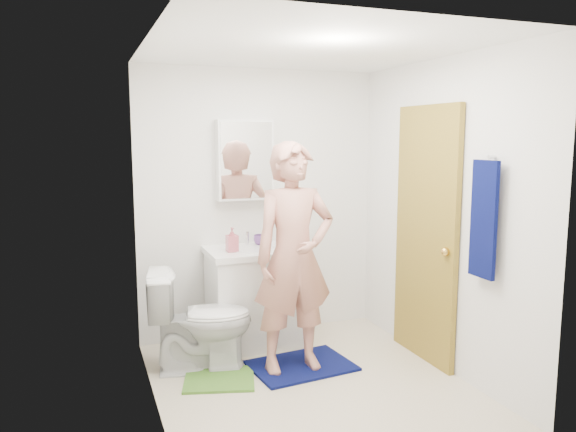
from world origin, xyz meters
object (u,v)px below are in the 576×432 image
object	(u,v)px
towel	(484,219)
toothbrush_cup	(260,240)
toilet	(201,320)
medicine_cabinet	(245,160)
vanity_cabinet	(254,299)
man	(294,257)
soap_dispenser	(232,240)

from	to	relation	value
towel	toothbrush_cup	size ratio (longest dim) A/B	6.87
toilet	toothbrush_cup	xyz separation A→B (m)	(0.65, 0.51, 0.50)
medicine_cabinet	towel	world-z (taller)	medicine_cabinet
vanity_cabinet	medicine_cabinet	bearing A→B (deg)	90.00
medicine_cabinet	man	xyz separation A→B (m)	(0.13, -0.87, -0.70)
toilet	soap_dispenser	xyz separation A→B (m)	(0.34, 0.32, 0.55)
towel	soap_dispenser	distance (m)	2.01
medicine_cabinet	soap_dispenser	bearing A→B (deg)	-125.47
toothbrush_cup	man	size ratio (longest dim) A/B	0.07
toilet	toothbrush_cup	bearing A→B (deg)	-41.31
vanity_cabinet	soap_dispenser	size ratio (longest dim) A/B	3.91
medicine_cabinet	man	distance (m)	1.13
vanity_cabinet	soap_dispenser	bearing A→B (deg)	-164.92
soap_dispenser	vanity_cabinet	bearing A→B (deg)	15.08
toilet	man	size ratio (longest dim) A/B	0.45
man	towel	bearing A→B (deg)	-39.26
soap_dispenser	toothbrush_cup	distance (m)	0.36
towel	man	size ratio (longest dim) A/B	0.46
towel	vanity_cabinet	bearing A→B (deg)	128.47
medicine_cabinet	soap_dispenser	world-z (taller)	medicine_cabinet
vanity_cabinet	medicine_cabinet	size ratio (longest dim) A/B	1.14
man	toilet	bearing A→B (deg)	156.78
towel	man	world-z (taller)	man
toilet	soap_dispenser	distance (m)	0.73
vanity_cabinet	toothbrush_cup	xyz separation A→B (m)	(0.11, 0.14, 0.50)
toothbrush_cup	man	distance (m)	0.79
towel	toilet	world-z (taller)	towel
vanity_cabinet	towel	xyz separation A→B (m)	(1.18, -1.48, 0.85)
vanity_cabinet	toilet	xyz separation A→B (m)	(-0.54, -0.37, -0.00)
toothbrush_cup	soap_dispenser	bearing A→B (deg)	-148.24
soap_dispenser	man	bearing A→B (deg)	-61.31
man	toothbrush_cup	bearing A→B (deg)	90.66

